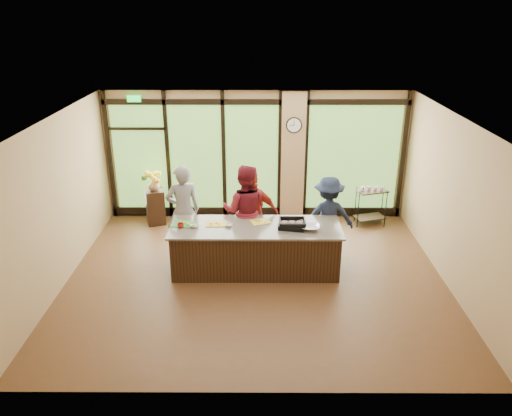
{
  "coord_description": "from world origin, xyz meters",
  "views": [
    {
      "loc": [
        0.05,
        -8.18,
        4.77
      ],
      "look_at": [
        0.01,
        0.4,
        1.25
      ],
      "focal_mm": 35.0,
      "sensor_mm": 36.0,
      "label": 1
    }
  ],
  "objects_px": {
    "flower_stand": "(155,207)",
    "bar_cart": "(371,202)",
    "island_base": "(256,249)",
    "cook_right": "(328,216)",
    "cook_left": "(183,210)",
    "roasting_pan": "(292,225)"
  },
  "relations": [
    {
      "from": "island_base",
      "to": "roasting_pan",
      "type": "xyz_separation_m",
      "value": [
        0.68,
        -0.05,
        0.52
      ]
    },
    {
      "from": "cook_right",
      "to": "roasting_pan",
      "type": "bearing_deg",
      "value": 42.18
    },
    {
      "from": "bar_cart",
      "to": "flower_stand",
      "type": "bearing_deg",
      "value": 162.88
    },
    {
      "from": "cook_left",
      "to": "cook_right",
      "type": "relative_size",
      "value": 1.15
    },
    {
      "from": "cook_left",
      "to": "cook_right",
      "type": "distance_m",
      "value": 2.9
    },
    {
      "from": "flower_stand",
      "to": "bar_cart",
      "type": "height_order",
      "value": "bar_cart"
    },
    {
      "from": "cook_left",
      "to": "cook_right",
      "type": "height_order",
      "value": "cook_left"
    },
    {
      "from": "cook_left",
      "to": "bar_cart",
      "type": "distance_m",
      "value": 4.36
    },
    {
      "from": "flower_stand",
      "to": "bar_cart",
      "type": "distance_m",
      "value": 4.98
    },
    {
      "from": "island_base",
      "to": "flower_stand",
      "type": "relative_size",
      "value": 3.79
    },
    {
      "from": "roasting_pan",
      "to": "flower_stand",
      "type": "xyz_separation_m",
      "value": [
        -3.02,
        2.27,
        -0.55
      ]
    },
    {
      "from": "cook_right",
      "to": "flower_stand",
      "type": "xyz_separation_m",
      "value": [
        -3.79,
        1.49,
        -0.41
      ]
    },
    {
      "from": "bar_cart",
      "to": "island_base",
      "type": "bearing_deg",
      "value": -157.18
    },
    {
      "from": "island_base",
      "to": "roasting_pan",
      "type": "height_order",
      "value": "roasting_pan"
    },
    {
      "from": "flower_stand",
      "to": "bar_cart",
      "type": "xyz_separation_m",
      "value": [
        4.98,
        -0.04,
        0.15
      ]
    },
    {
      "from": "island_base",
      "to": "cook_right",
      "type": "bearing_deg",
      "value": 26.53
    },
    {
      "from": "island_base",
      "to": "bar_cart",
      "type": "distance_m",
      "value": 3.42
    },
    {
      "from": "cook_right",
      "to": "roasting_pan",
      "type": "xyz_separation_m",
      "value": [
        -0.77,
        -0.78,
        0.14
      ]
    },
    {
      "from": "island_base",
      "to": "cook_left",
      "type": "distance_m",
      "value": 1.69
    },
    {
      "from": "flower_stand",
      "to": "bar_cart",
      "type": "relative_size",
      "value": 0.88
    },
    {
      "from": "island_base",
      "to": "cook_right",
      "type": "relative_size",
      "value": 1.88
    },
    {
      "from": "island_base",
      "to": "cook_left",
      "type": "bearing_deg",
      "value": 153.77
    }
  ]
}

